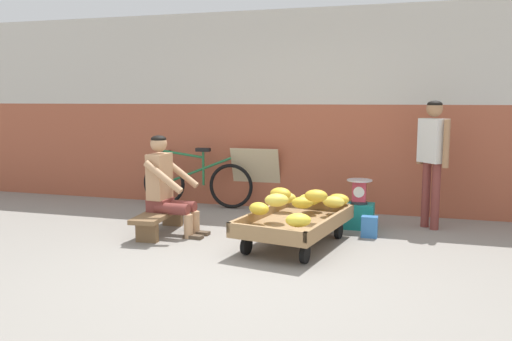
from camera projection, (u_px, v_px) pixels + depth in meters
The scene contains 12 objects.
ground_plane at pixel (243, 274), 4.69m from camera, with size 80.00×80.00×0.00m, color gray.
back_wall at pixel (309, 111), 7.37m from camera, with size 16.00×0.30×2.76m.
banana_cart at pixel (295, 224), 5.56m from camera, with size 1.09×1.57×0.36m.
banana_pile at pixel (302, 201), 5.65m from camera, with size 1.01×1.41×0.26m.
low_bench at pixel (161, 216), 6.10m from camera, with size 0.39×1.12×0.27m.
vendor_seated at pixel (167, 185), 6.02m from camera, with size 0.69×0.50×1.14m.
plastic_crate at pixel (359, 216), 6.35m from camera, with size 0.36×0.28×0.30m.
weighing_scale at pixel (359, 191), 6.30m from camera, with size 0.30×0.30×0.29m.
bicycle_near_left at pixel (197, 183), 7.59m from camera, with size 1.66×0.48×0.86m.
sign_board at pixel (256, 178), 7.55m from camera, with size 0.70×0.30×0.86m.
customer_adult at pixel (433, 150), 6.24m from camera, with size 0.36×0.39×1.53m.
shopping_bag at pixel (369, 227), 5.93m from camera, with size 0.18×0.12×0.24m, color #3370B7.
Camera 1 is at (1.40, -4.30, 1.55)m, focal length 36.97 mm.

